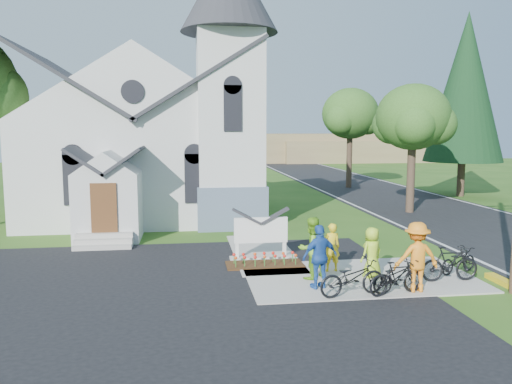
{
  "coord_description": "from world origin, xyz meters",
  "views": [
    {
      "loc": [
        -3.78,
        -13.9,
        4.57
      ],
      "look_at": [
        -1.12,
        5.0,
        2.18
      ],
      "focal_mm": 35.0,
      "sensor_mm": 36.0,
      "label": 1
    }
  ],
  "objects": [
    {
      "name": "ground",
      "position": [
        0.0,
        0.0,
        0.0
      ],
      "size": [
        120.0,
        120.0,
        0.0
      ],
      "primitive_type": "plane",
      "color": "#2D5819",
      "rests_on": "ground"
    },
    {
      "name": "parking_lot",
      "position": [
        -7.0,
        -2.0,
        0.01
      ],
      "size": [
        20.0,
        16.0,
        0.02
      ],
      "primitive_type": "cube",
      "color": "black",
      "rests_on": "ground"
    },
    {
      "name": "road",
      "position": [
        10.0,
        15.0,
        0.01
      ],
      "size": [
        8.0,
        90.0,
        0.02
      ],
      "primitive_type": "cube",
      "color": "black",
      "rests_on": "ground"
    },
    {
      "name": "sidewalk",
      "position": [
        1.5,
        0.5,
        0.03
      ],
      "size": [
        7.0,
        4.0,
        0.05
      ],
      "primitive_type": "cube",
      "color": "#AAA599",
      "rests_on": "ground"
    },
    {
      "name": "church",
      "position": [
        -5.48,
        12.48,
        5.25
      ],
      "size": [
        12.35,
        12.0,
        13.0
      ],
      "color": "silver",
      "rests_on": "ground"
    },
    {
      "name": "church_sign",
      "position": [
        -1.2,
        3.2,
        1.03
      ],
      "size": [
        2.2,
        0.4,
        1.7
      ],
      "color": "#AAA599",
      "rests_on": "ground"
    },
    {
      "name": "flower_bed",
      "position": [
        -1.2,
        2.3,
        0.04
      ],
      "size": [
        2.6,
        1.1,
        0.07
      ],
      "primitive_type": "cube",
      "color": "#371D0F",
      "rests_on": "ground"
    },
    {
      "name": "tree_road_near",
      "position": [
        8.5,
        12.0,
        5.21
      ],
      "size": [
        4.0,
        4.0,
        7.05
      ],
      "color": "#37291E",
      "rests_on": "ground"
    },
    {
      "name": "tree_road_mid",
      "position": [
        9.0,
        24.0,
        5.78
      ],
      "size": [
        4.4,
        4.4,
        7.8
      ],
      "color": "#37291E",
      "rests_on": "ground"
    },
    {
      "name": "conifer",
      "position": [
        15.0,
        18.0,
        7.39
      ],
      "size": [
        5.2,
        5.2,
        12.4
      ],
      "color": "#37291E",
      "rests_on": "ground"
    },
    {
      "name": "distant_hills",
      "position": [
        3.36,
        56.33,
        2.17
      ],
      "size": [
        61.0,
        10.0,
        5.6
      ],
      "color": "olive",
      "rests_on": "ground"
    },
    {
      "name": "cyclist_0",
      "position": [
        0.79,
        1.2,
        0.83
      ],
      "size": [
        0.58,
        0.4,
        1.56
      ],
      "primitive_type": "imported",
      "rotation": [
        0.0,
        0.0,
        3.18
      ],
      "color": "yellow",
      "rests_on": "sidewalk"
    },
    {
      "name": "bike_0",
      "position": [
        0.66,
        -1.2,
        0.56
      ],
      "size": [
        2.04,
        1.04,
        1.02
      ],
      "primitive_type": "imported",
      "rotation": [
        0.0,
        0.0,
        1.77
      ],
      "color": "black",
      "rests_on": "sidewalk"
    },
    {
      "name": "cyclist_1",
      "position": [
        -0.05,
        0.54,
        1.0
      ],
      "size": [
        1.14,
        1.04,
        1.89
      ],
      "primitive_type": "imported",
      "rotation": [
        0.0,
        0.0,
        3.57
      ],
      "color": "#72B822",
      "rests_on": "sidewalk"
    },
    {
      "name": "bike_1",
      "position": [
        1.98,
        -1.2,
        0.51
      ],
      "size": [
        1.57,
        0.62,
        0.92
      ],
      "primitive_type": "imported",
      "rotation": [
        0.0,
        0.0,
        1.7
      ],
      "color": "black",
      "rests_on": "sidewalk"
    },
    {
      "name": "cyclist_2",
      "position": [
        -0.04,
        -0.42,
        0.97
      ],
      "size": [
        1.16,
        0.7,
        1.85
      ],
      "primitive_type": "imported",
      "rotation": [
        0.0,
        0.0,
        3.39
      ],
      "color": "#2151A7",
      "rests_on": "sidewalk"
    },
    {
      "name": "bike_2",
      "position": [
        1.91,
        -1.2,
        0.53
      ],
      "size": [
        1.93,
        1.18,
        0.96
      ],
      "primitive_type": "imported",
      "rotation": [
        0.0,
        0.0,
        1.89
      ],
      "color": "black",
      "rests_on": "sidewalk"
    },
    {
      "name": "cyclist_3",
      "position": [
        2.57,
        -1.06,
        1.04
      ],
      "size": [
        1.29,
        0.76,
        1.97
      ],
      "primitive_type": "imported",
      "rotation": [
        0.0,
        0.0,
        3.12
      ],
      "color": "orange",
      "rests_on": "sidewalk"
    },
    {
      "name": "bike_3",
      "position": [
        3.99,
        -0.34,
        0.58
      ],
      "size": [
        1.79,
        0.53,
        1.07
      ],
      "primitive_type": "imported",
      "rotation": [
        0.0,
        0.0,
        1.55
      ],
      "color": "black",
      "rests_on": "sidewalk"
    },
    {
      "name": "cyclist_4",
      "position": [
        1.83,
        0.4,
        0.83
      ],
      "size": [
        0.9,
        0.76,
        1.56
      ],
      "primitive_type": "imported",
      "rotation": [
        0.0,
        0.0,
        3.56
      ],
      "color": "#ACD928",
      "rests_on": "sidewalk"
    },
    {
      "name": "bike_4",
      "position": [
        4.7,
        0.43,
        0.46
      ],
      "size": [
        1.64,
        1.1,
        0.82
      ],
      "primitive_type": "imported",
      "rotation": [
        0.0,
        0.0,
        1.96
      ],
      "color": "black",
      "rests_on": "sidewalk"
    }
  ]
}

